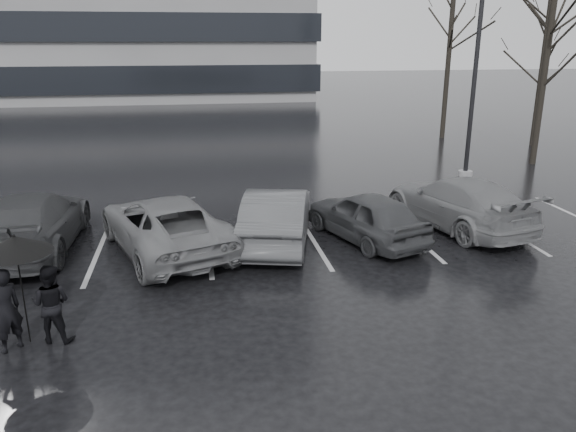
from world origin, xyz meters
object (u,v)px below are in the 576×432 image
(tree_east, at_px, (545,69))
(car_west_a, at_px, (277,216))
(car_west_b, at_px, (165,224))
(pedestrian_right, at_px, (51,303))
(car_west_c, at_px, (32,222))
(pedestrian_left, at_px, (5,310))
(tree_ne, at_px, (541,74))
(car_east, at_px, (458,202))
(tree_north, at_px, (449,57))
(car_main, at_px, (366,216))
(lamp_post, at_px, (477,58))

(tree_east, bearing_deg, car_west_a, -147.68)
(car_west_b, height_order, pedestrian_right, pedestrian_right)
(tree_east, bearing_deg, car_west_c, -158.55)
(car_west_a, bearing_deg, pedestrian_left, 54.03)
(pedestrian_left, height_order, pedestrian_right, pedestrian_left)
(tree_ne, bearing_deg, car_east, -130.11)
(car_east, xyz_separation_m, tree_north, (6.10, 14.40, 3.52))
(pedestrian_left, distance_m, pedestrian_right, 0.73)
(tree_ne, bearing_deg, car_main, -136.13)
(car_west_a, bearing_deg, pedestrian_right, 56.51)
(tree_north, bearing_deg, pedestrian_left, -130.87)
(car_west_b, height_order, pedestrian_left, pedestrian_left)
(car_west_a, bearing_deg, car_west_c, 9.07)
(car_west_a, bearing_deg, car_main, -170.53)
(pedestrian_right, bearing_deg, pedestrian_left, 30.17)
(pedestrian_right, relative_size, tree_east, 0.18)
(car_main, height_order, car_east, car_east)
(tree_north, bearing_deg, pedestrian_right, -130.01)
(car_west_a, bearing_deg, tree_north, -113.64)
(lamp_post, xyz_separation_m, tree_east, (3.94, 1.64, -0.50))
(pedestrian_left, bearing_deg, car_west_c, -125.55)
(car_west_a, relative_size, tree_east, 0.56)
(car_main, distance_m, car_west_c, 8.64)
(pedestrian_left, bearing_deg, car_main, 164.52)
(car_west_c, distance_m, tree_north, 22.96)
(car_main, height_order, tree_east, tree_east)
(car_west_b, distance_m, lamp_post, 13.51)
(car_west_a, xyz_separation_m, tree_ne, (14.88, 11.84, 2.76))
(car_west_c, height_order, lamp_post, lamp_post)
(tree_north, bearing_deg, tree_east, -81.87)
(car_west_a, height_order, lamp_post, lamp_post)
(pedestrian_right, distance_m, lamp_post, 17.27)
(car_east, distance_m, tree_north, 16.03)
(car_west_b, relative_size, pedestrian_left, 3.35)
(pedestrian_right, distance_m, tree_east, 21.24)
(car_west_a, bearing_deg, tree_ne, -127.64)
(car_west_a, relative_size, car_east, 0.90)
(car_west_b, bearing_deg, tree_north, -153.27)
(car_east, height_order, pedestrian_right, car_east)
(lamp_post, bearing_deg, tree_ne, 41.22)
(car_east, height_order, pedestrian_left, pedestrian_left)
(pedestrian_right, height_order, tree_north, tree_north)
(pedestrian_right, relative_size, lamp_post, 0.15)
(car_main, relative_size, lamp_post, 0.40)
(tree_east, relative_size, tree_ne, 1.14)
(lamp_post, bearing_deg, car_west_b, -150.93)
(car_main, height_order, car_west_b, car_west_b)
(car_main, xyz_separation_m, tree_ne, (12.50, 12.02, 2.83))
(pedestrian_right, height_order, tree_east, tree_east)
(car_west_c, xyz_separation_m, car_east, (11.51, -0.08, -0.02))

